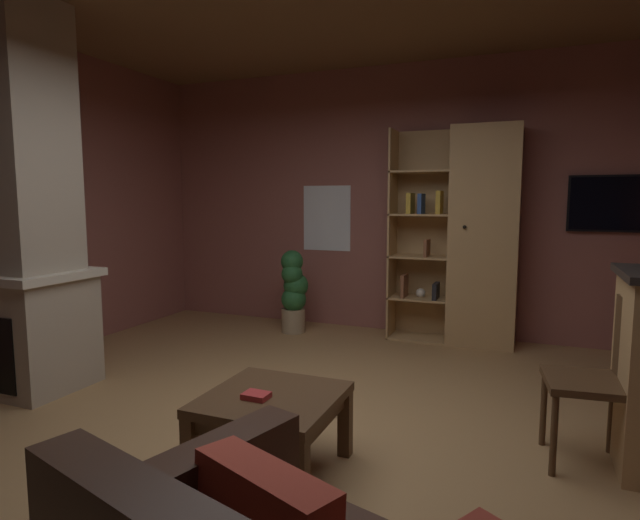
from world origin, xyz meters
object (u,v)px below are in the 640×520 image
(stone_fireplace, at_px, (15,219))
(coffee_table, at_px, (272,410))
(table_book_0, at_px, (256,396))
(potted_floor_plant, at_px, (294,290))
(bookshelf_cabinet, at_px, (475,238))
(wall_mounted_tv, at_px, (623,204))
(dining_chair, at_px, (604,372))

(stone_fireplace, xyz_separation_m, coffee_table, (2.37, -0.43, -0.96))
(table_book_0, bearing_deg, potted_floor_plant, 111.06)
(stone_fireplace, distance_m, bookshelf_cabinet, 4.01)
(wall_mounted_tv, bearing_deg, bookshelf_cabinet, -170.77)
(coffee_table, height_order, wall_mounted_tv, wall_mounted_tv)
(bookshelf_cabinet, bearing_deg, dining_chair, -68.34)
(bookshelf_cabinet, xyz_separation_m, potted_floor_plant, (-1.85, -0.26, -0.60))
(table_book_0, height_order, dining_chair, dining_chair)
(stone_fireplace, bearing_deg, bookshelf_cabinet, 39.27)
(coffee_table, bearing_deg, bookshelf_cabinet, 76.20)
(table_book_0, xyz_separation_m, dining_chair, (1.68, 0.79, 0.09))
(potted_floor_plant, height_order, wall_mounted_tv, wall_mounted_tv)
(potted_floor_plant, bearing_deg, bookshelf_cabinet, 8.11)
(stone_fireplace, height_order, wall_mounted_tv, stone_fireplace)
(coffee_table, relative_size, wall_mounted_tv, 0.74)
(dining_chair, bearing_deg, table_book_0, -154.70)
(bookshelf_cabinet, relative_size, table_book_0, 16.26)
(coffee_table, bearing_deg, wall_mounted_tv, 57.49)
(stone_fireplace, relative_size, coffee_table, 4.10)
(bookshelf_cabinet, xyz_separation_m, coffee_table, (-0.73, -2.97, -0.73))
(table_book_0, height_order, wall_mounted_tv, wall_mounted_tv)
(table_book_0, distance_m, potted_floor_plant, 2.98)
(coffee_table, distance_m, dining_chair, 1.78)
(table_book_0, bearing_deg, bookshelf_cabinet, 75.63)
(stone_fireplace, xyz_separation_m, potted_floor_plant, (1.25, 2.27, -0.83))
(stone_fireplace, xyz_separation_m, dining_chair, (4.00, 0.28, -0.77))
(bookshelf_cabinet, relative_size, dining_chair, 2.34)
(bookshelf_cabinet, distance_m, table_book_0, 3.21)
(coffee_table, relative_size, potted_floor_plant, 0.78)
(stone_fireplace, xyz_separation_m, wall_mounted_tv, (4.40, 2.75, 0.11))
(stone_fireplace, distance_m, wall_mounted_tv, 5.19)
(stone_fireplace, bearing_deg, coffee_table, -10.26)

